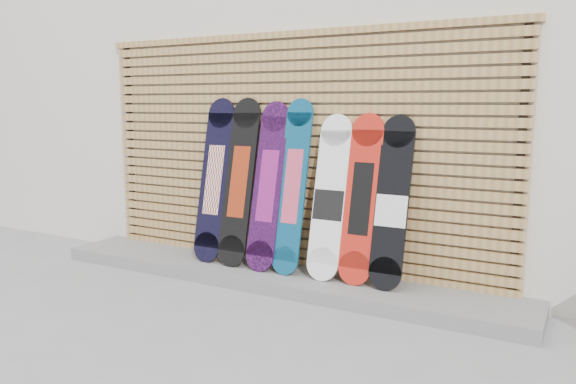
% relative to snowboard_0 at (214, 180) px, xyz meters
% --- Properties ---
extents(ground, '(80.00, 80.00, 0.00)m').
position_rel_snowboard_0_xyz_m(ground, '(0.87, -0.76, -0.91)').
color(ground, gray).
rests_on(ground, ground).
extents(building, '(12.00, 5.00, 3.60)m').
position_rel_snowboard_0_xyz_m(building, '(1.37, 2.74, 0.89)').
color(building, beige).
rests_on(building, ground).
extents(concrete_step, '(4.60, 0.70, 0.12)m').
position_rel_snowboard_0_xyz_m(concrete_step, '(0.72, -0.08, -0.85)').
color(concrete_step, slate).
rests_on(concrete_step, ground).
extents(slat_wall, '(4.26, 0.08, 2.29)m').
position_rel_snowboard_0_xyz_m(slat_wall, '(0.72, 0.21, 0.30)').
color(slat_wall, '#A97F46').
rests_on(slat_wall, ground).
extents(snowboard_0, '(0.30, 0.37, 1.58)m').
position_rel_snowboard_0_xyz_m(snowboard_0, '(0.00, 0.00, 0.00)').
color(snowboard_0, black).
rests_on(snowboard_0, concrete_step).
extents(snowboard_1, '(0.30, 0.38, 1.58)m').
position_rel_snowboard_0_xyz_m(snowboard_1, '(0.30, -0.01, 0.00)').
color(snowboard_1, black).
rests_on(snowboard_1, concrete_step).
extents(snowboard_2, '(0.29, 0.39, 1.55)m').
position_rel_snowboard_0_xyz_m(snowboard_2, '(0.61, -0.01, -0.02)').
color(snowboard_2, black).
rests_on(snowboard_2, concrete_step).
extents(snowboard_3, '(0.26, 0.37, 1.57)m').
position_rel_snowboard_0_xyz_m(snowboard_3, '(0.87, 0.00, -0.00)').
color(snowboard_3, navy).
rests_on(snowboard_3, concrete_step).
extents(snowboard_4, '(0.29, 0.36, 1.44)m').
position_rel_snowboard_0_xyz_m(snowboard_4, '(1.23, 0.00, -0.08)').
color(snowboard_4, white).
rests_on(snowboard_4, concrete_step).
extents(snowboard_5, '(0.29, 0.34, 1.45)m').
position_rel_snowboard_0_xyz_m(snowboard_5, '(1.52, 0.02, -0.07)').
color(snowboard_5, red).
rests_on(snowboard_5, concrete_step).
extents(snowboard_6, '(0.28, 0.35, 1.43)m').
position_rel_snowboard_0_xyz_m(snowboard_6, '(1.80, 0.01, -0.08)').
color(snowboard_6, black).
rests_on(snowboard_6, concrete_step).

